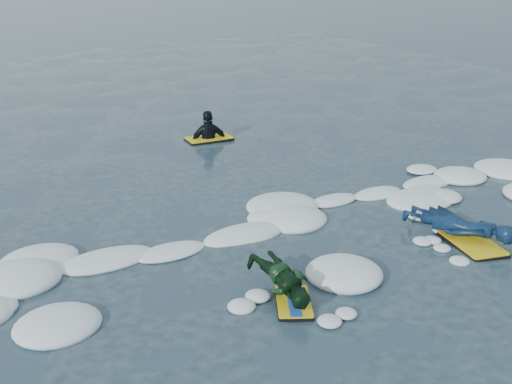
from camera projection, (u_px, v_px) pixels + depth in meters
ground at (282, 274)px, 8.57m from camera, size 120.00×120.00×0.00m
foam_band at (245, 245)px, 9.40m from camera, size 12.00×3.10×0.30m
prone_woman_unit at (461, 227)px, 9.48m from camera, size 1.18×1.74×0.43m
prone_child_unit at (285, 282)px, 7.90m from camera, size 0.75×1.27×0.46m
waiting_rider_unit at (209, 144)px, 14.45m from camera, size 1.06×0.63×1.54m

